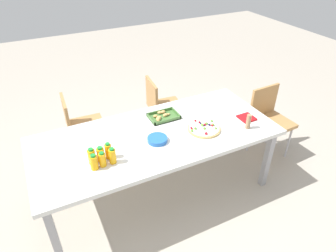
{
  "coord_description": "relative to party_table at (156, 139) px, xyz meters",
  "views": [
    {
      "loc": [
        -0.91,
        -2.09,
        2.35
      ],
      "look_at": [
        0.15,
        0.05,
        0.75
      ],
      "focal_mm": 32.2,
      "sensor_mm": 36.0,
      "label": 1
    }
  ],
  "objects": [
    {
      "name": "ground_plane",
      "position": [
        0.0,
        0.0,
        -0.67
      ],
      "size": [
        12.0,
        12.0,
        0.0
      ],
      "primitive_type": "plane",
      "color": "#B2A899"
    },
    {
      "name": "party_table",
      "position": [
        0.0,
        0.0,
        0.0
      ],
      "size": [
        2.27,
        0.99,
        0.73
      ],
      "color": "silver",
      "rests_on": "ground_plane"
    },
    {
      "name": "chair_far_right",
      "position": [
        0.45,
        0.85,
        -0.17
      ],
      "size": [
        0.44,
        0.44,
        0.83
      ],
      "rotation": [
        0.0,
        0.0,
        -1.67
      ],
      "color": "#B7844C",
      "rests_on": "ground_plane"
    },
    {
      "name": "chair_end",
      "position": [
        1.45,
        0.04,
        -0.17
      ],
      "size": [
        0.42,
        0.42,
        0.83
      ],
      "rotation": [
        0.0,
        0.0,
        3.19
      ],
      "color": "#B7844C",
      "rests_on": "ground_plane"
    },
    {
      "name": "chair_far_left",
      "position": [
        -0.56,
        0.86,
        -0.17
      ],
      "size": [
        0.42,
        0.42,
        0.83
      ],
      "rotation": [
        0.0,
        0.0,
        -1.62
      ],
      "color": "#B7844C",
      "rests_on": "ground_plane"
    },
    {
      "name": "juice_bottle_0",
      "position": [
        -0.63,
        -0.21,
        0.12
      ],
      "size": [
        0.06,
        0.06,
        0.14
      ],
      "color": "#F9AD14",
      "rests_on": "party_table"
    },
    {
      "name": "juice_bottle_1",
      "position": [
        -0.56,
        -0.21,
        0.12
      ],
      "size": [
        0.06,
        0.06,
        0.13
      ],
      "color": "#FAAD14",
      "rests_on": "party_table"
    },
    {
      "name": "juice_bottle_2",
      "position": [
        -0.48,
        -0.21,
        0.12
      ],
      "size": [
        0.06,
        0.06,
        0.15
      ],
      "color": "#F9AC14",
      "rests_on": "party_table"
    },
    {
      "name": "juice_bottle_3",
      "position": [
        -0.63,
        -0.14,
        0.12
      ],
      "size": [
        0.06,
        0.06,
        0.15
      ],
      "color": "#FAAE14",
      "rests_on": "party_table"
    },
    {
      "name": "juice_bottle_4",
      "position": [
        -0.56,
        -0.14,
        0.12
      ],
      "size": [
        0.06,
        0.06,
        0.13
      ],
      "color": "#FAAD14",
      "rests_on": "party_table"
    },
    {
      "name": "juice_bottle_5",
      "position": [
        -0.49,
        -0.13,
        0.13
      ],
      "size": [
        0.06,
        0.06,
        0.15
      ],
      "color": "#F9AC14",
      "rests_on": "party_table"
    },
    {
      "name": "fruit_pizza",
      "position": [
        0.44,
        -0.13,
        0.07
      ],
      "size": [
        0.31,
        0.31,
        0.05
      ],
      "color": "tan",
      "rests_on": "party_table"
    },
    {
      "name": "snack_tray",
      "position": [
        0.18,
        0.24,
        0.07
      ],
      "size": [
        0.29,
        0.21,
        0.04
      ],
      "color": "#477238",
      "rests_on": "party_table"
    },
    {
      "name": "plate_stack",
      "position": [
        -0.03,
        -0.1,
        0.08
      ],
      "size": [
        0.18,
        0.18,
        0.04
      ],
      "color": "blue",
      "rests_on": "party_table"
    },
    {
      "name": "napkin_stack",
      "position": [
        0.93,
        -0.15,
        0.06
      ],
      "size": [
        0.15,
        0.15,
        0.02
      ],
      "primitive_type": "cube",
      "color": "red",
      "rests_on": "party_table"
    },
    {
      "name": "cardboard_tube",
      "position": [
        0.83,
        -0.29,
        0.13
      ],
      "size": [
        0.04,
        0.04,
        0.15
      ],
      "primitive_type": "cylinder",
      "color": "#9E7A56",
      "rests_on": "party_table"
    }
  ]
}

